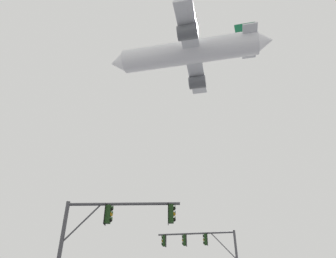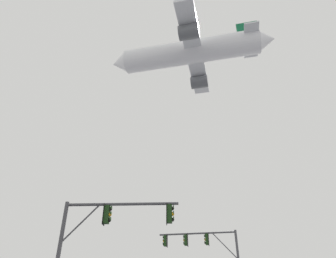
% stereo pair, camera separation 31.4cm
% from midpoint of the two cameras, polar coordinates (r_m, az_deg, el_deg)
% --- Properties ---
extents(signal_pole_near, '(5.92, 0.56, 5.81)m').
position_cam_midpoint_polar(signal_pole_near, '(16.04, -11.52, -18.21)').
color(signal_pole_near, '#4C4C51').
rests_on(signal_pole_near, ground).
extents(signal_pole_far, '(6.63, 1.43, 6.66)m').
position_cam_midpoint_polar(signal_pole_far, '(27.55, 7.63, -21.73)').
color(signal_pole_far, '#4C4C51').
rests_on(signal_pole_far, ground).
extents(airplane, '(28.46, 21.98, 7.77)m').
position_cam_midpoint_polar(airplane, '(53.71, 4.44, 14.25)').
color(airplane, white).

